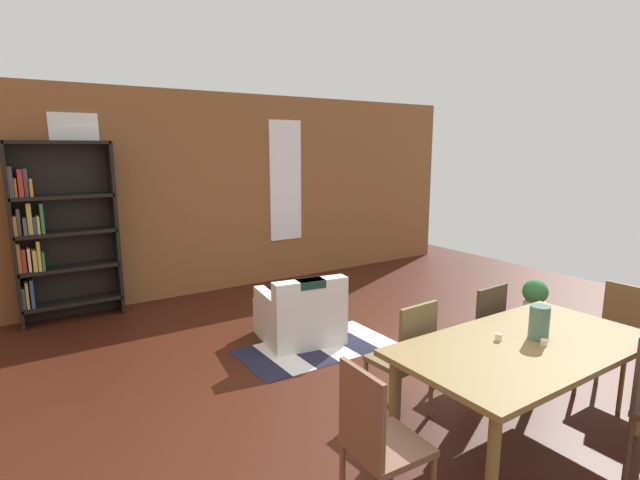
{
  "coord_description": "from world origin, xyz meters",
  "views": [
    {
      "loc": [
        -2.3,
        -2.49,
        2.08
      ],
      "look_at": [
        0.44,
        1.64,
        1.13
      ],
      "focal_mm": 27.26,
      "sensor_mm": 36.0,
      "label": 1
    }
  ],
  "objects": [
    {
      "name": "tealight_candle_0",
      "position": [
        0.48,
        -0.53,
        0.79
      ],
      "size": [
        0.04,
        0.04,
        0.05
      ],
      "primitive_type": "cylinder",
      "color": "silver",
      "rests_on": "dining_table"
    },
    {
      "name": "tealight_candle_1",
      "position": [
        0.67,
        -0.76,
        0.79
      ],
      "size": [
        0.04,
        0.04,
        0.04
      ],
      "primitive_type": "cylinder",
      "color": "silver",
      "rests_on": "dining_table"
    },
    {
      "name": "window_pane_1",
      "position": [
        1.46,
        4.13,
        1.56
      ],
      "size": [
        0.55,
        0.02,
        1.85
      ],
      "primitive_type": "cube",
      "color": "white"
    },
    {
      "name": "ground_plane",
      "position": [
        0.0,
        0.0,
        0.0
      ],
      "size": [
        10.82,
        10.82,
        0.0
      ],
      "primitive_type": "plane",
      "color": "#3E190F"
    },
    {
      "name": "dining_chair_far_left",
      "position": [
        0.18,
        0.05,
        0.51
      ],
      "size": [
        0.42,
        0.42,
        0.95
      ],
      "color": "brown",
      "rests_on": "ground"
    },
    {
      "name": "dining_chair_head_left",
      "position": [
        -0.71,
        -0.67,
        0.51
      ],
      "size": [
        0.42,
        0.42,
        0.95
      ],
      "color": "brown",
      "rests_on": "ground"
    },
    {
      "name": "back_wall_brick",
      "position": [
        0.0,
        4.2,
        1.42
      ],
      "size": [
        9.32,
        0.12,
        2.84
      ],
      "primitive_type": "cube",
      "color": "brown",
      "rests_on": "ground"
    },
    {
      "name": "striped_rug",
      "position": [
        0.34,
        1.55,
        0.0
      ],
      "size": [
        1.62,
        0.86,
        0.01
      ],
      "color": "#1E1E33",
      "rests_on": "ground"
    },
    {
      "name": "dining_chair_far_right",
      "position": [
        1.02,
        0.05,
        0.51
      ],
      "size": [
        0.42,
        0.42,
        0.95
      ],
      "color": "#3C3122",
      "rests_on": "ground"
    },
    {
      "name": "dining_chair_head_right",
      "position": [
        1.91,
        -0.67,
        0.51
      ],
      "size": [
        0.4,
        0.4,
        0.95
      ],
      "color": "brown",
      "rests_on": "ground"
    },
    {
      "name": "window_pane_0",
      "position": [
        -1.46,
        4.13,
        1.56
      ],
      "size": [
        0.55,
        0.02,
        1.85
      ],
      "primitive_type": "cube",
      "color": "white"
    },
    {
      "name": "dining_table",
      "position": [
        0.6,
        -0.67,
        0.69
      ],
      "size": [
        1.87,
        0.98,
        0.77
      ],
      "color": "brown",
      "rests_on": "ground"
    },
    {
      "name": "armchair_white",
      "position": [
        0.32,
        1.83,
        0.28
      ],
      "size": [
        0.91,
        0.91,
        0.75
      ],
      "color": "silver",
      "rests_on": "ground"
    },
    {
      "name": "potted_plant_by_shelf",
      "position": [
        3.18,
        0.88,
        0.24
      ],
      "size": [
        0.31,
        0.31,
        0.46
      ],
      "color": "silver",
      "rests_on": "ground"
    },
    {
      "name": "bookshelf_tall",
      "position": [
        -1.76,
        3.96,
        1.1
      ],
      "size": [
        1.14,
        0.29,
        2.16
      ],
      "color": "black",
      "rests_on": "ground"
    },
    {
      "name": "potted_plant_corner",
      "position": [
        1.71,
        0.16,
        0.29
      ],
      "size": [
        0.43,
        0.43,
        0.53
      ],
      "color": "#9E6042",
      "rests_on": "ground"
    },
    {
      "name": "vase_on_table",
      "position": [
        0.73,
        -0.67,
        0.89
      ],
      "size": [
        0.14,
        0.14,
        0.24
      ],
      "primitive_type": "cylinder",
      "color": "#4C7266",
      "rests_on": "dining_table"
    }
  ]
}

